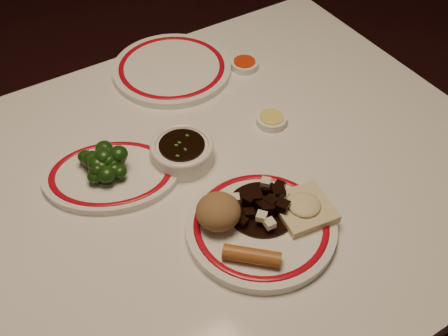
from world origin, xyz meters
TOP-DOWN VIEW (x-y plane):
  - dining_table at (0.00, 0.00)m, footprint 1.20×0.90m
  - main_plate at (0.04, -0.15)m, footprint 0.33×0.33m
  - rice_mound at (-0.02, -0.11)m, footprint 0.08×0.08m
  - spring_roll at (-0.01, -0.21)m, footprint 0.09×0.08m
  - fried_wonton at (0.12, -0.17)m, footprint 0.10×0.10m
  - stirfry_heap at (0.07, -0.13)m, footprint 0.13×0.13m
  - broccoli_plate at (-0.12, 0.10)m, footprint 0.31×0.29m
  - broccoli_pile at (-0.13, 0.10)m, footprint 0.09×0.10m
  - soy_bowl at (0.01, 0.07)m, footprint 0.12×0.12m
  - sweet_sour_dish at (0.28, 0.26)m, footprint 0.06×0.06m
  - mustard_dish at (0.22, 0.07)m, footprint 0.06×0.06m
  - far_plate at (0.13, 0.33)m, footprint 0.34×0.34m

SIDE VIEW (x-z plane):
  - dining_table at x=0.00m, z-range 0.28..1.03m
  - sweet_sour_dish at x=0.28m, z-range 0.75..0.77m
  - mustard_dish at x=0.22m, z-range 0.75..0.77m
  - broccoli_plate at x=-0.12m, z-range 0.75..0.77m
  - far_plate at x=0.13m, z-range 0.75..0.77m
  - main_plate at x=0.04m, z-range 0.75..0.77m
  - soy_bowl at x=0.01m, z-range 0.75..0.79m
  - fried_wonton at x=0.12m, z-range 0.77..0.79m
  - stirfry_heap at x=0.07m, z-range 0.76..0.80m
  - spring_roll at x=-0.01m, z-range 0.77..0.79m
  - broccoli_pile at x=-0.13m, z-range 0.76..0.82m
  - rice_mound at x=-0.02m, z-range 0.77..0.82m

